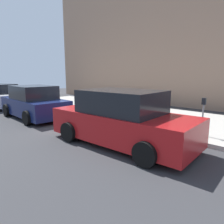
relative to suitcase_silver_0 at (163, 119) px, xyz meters
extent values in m
plane|color=#333335|center=(3.31, 0.57, -0.51)|extent=(40.00, 40.00, 0.00)
cube|color=#ADA89E|center=(3.31, -1.93, -0.44)|extent=(18.00, 5.00, 0.14)
cube|color=#9E7A60|center=(3.31, -7.63, 6.12)|extent=(24.00, 3.00, 13.25)
cube|color=#9EA0A8|center=(0.00, 0.00, 0.00)|extent=(0.40, 0.24, 0.73)
cube|color=black|center=(0.00, 0.00, 0.00)|extent=(0.41, 0.05, 0.75)
cylinder|color=gray|center=(-0.17, 0.00, 0.39)|extent=(0.02, 0.02, 0.04)
cylinder|color=gray|center=(0.17, 0.00, 0.39)|extent=(0.02, 0.02, 0.04)
cylinder|color=black|center=(0.00, 0.00, 0.41)|extent=(0.34, 0.03, 0.02)
cylinder|color=black|center=(-0.17, 0.00, -0.35)|extent=(0.04, 0.02, 0.04)
cylinder|color=black|center=(0.17, 0.00, -0.35)|extent=(0.04, 0.02, 0.04)
cube|color=black|center=(0.44, 0.08, -0.04)|extent=(0.37, 0.25, 0.66)
cube|color=black|center=(0.44, 0.08, -0.04)|extent=(0.37, 0.06, 0.67)
cylinder|color=gray|center=(0.29, 0.07, 0.41)|extent=(0.02, 0.02, 0.24)
cylinder|color=gray|center=(0.59, 0.09, 0.41)|extent=(0.02, 0.02, 0.24)
cylinder|color=black|center=(0.44, 0.08, 0.53)|extent=(0.30, 0.04, 0.02)
cylinder|color=black|center=(0.29, 0.07, -0.35)|extent=(0.04, 0.02, 0.04)
cylinder|color=black|center=(0.60, 0.09, -0.35)|extent=(0.04, 0.02, 0.04)
cube|color=#0F606B|center=(0.90, 0.02, -0.10)|extent=(0.44, 0.26, 0.54)
cube|color=black|center=(0.90, 0.02, -0.10)|extent=(0.44, 0.06, 0.55)
cylinder|color=gray|center=(0.71, 0.01, 0.28)|extent=(0.02, 0.02, 0.21)
cylinder|color=gray|center=(1.08, 0.03, 0.28)|extent=(0.02, 0.02, 0.21)
cylinder|color=black|center=(0.90, 0.02, 0.38)|extent=(0.37, 0.04, 0.02)
cylinder|color=black|center=(0.71, 0.01, -0.35)|extent=(0.04, 0.02, 0.04)
cylinder|color=black|center=(1.09, 0.03, -0.35)|extent=(0.04, 0.02, 0.04)
cube|color=maroon|center=(1.40, 0.04, -0.09)|extent=(0.46, 0.22, 0.56)
cube|color=black|center=(1.40, 0.04, -0.09)|extent=(0.46, 0.05, 0.57)
cylinder|color=gray|center=(1.21, 0.05, 0.33)|extent=(0.02, 0.02, 0.28)
cylinder|color=gray|center=(1.60, 0.03, 0.33)|extent=(0.02, 0.02, 0.28)
cylinder|color=black|center=(1.40, 0.04, 0.47)|extent=(0.39, 0.04, 0.02)
cylinder|color=black|center=(1.20, 0.05, -0.35)|extent=(0.04, 0.02, 0.04)
cylinder|color=black|center=(1.60, 0.03, -0.35)|extent=(0.04, 0.02, 0.04)
cube|color=navy|center=(1.92, 0.04, 0.01)|extent=(0.47, 0.21, 0.76)
cube|color=black|center=(1.92, 0.04, 0.01)|extent=(0.47, 0.06, 0.78)
cylinder|color=gray|center=(1.72, 0.03, 0.53)|extent=(0.02, 0.02, 0.26)
cylinder|color=gray|center=(2.12, 0.05, 0.53)|extent=(0.02, 0.02, 0.26)
cylinder|color=black|center=(1.92, 0.04, 0.66)|extent=(0.40, 0.04, 0.02)
cylinder|color=black|center=(1.72, 0.03, -0.35)|extent=(0.04, 0.02, 0.04)
cylinder|color=black|center=(2.12, 0.05, -0.35)|extent=(0.04, 0.02, 0.04)
cube|color=red|center=(2.45, 0.09, -0.05)|extent=(0.50, 0.25, 0.63)
cube|color=black|center=(2.45, 0.09, -0.05)|extent=(0.49, 0.08, 0.64)
cylinder|color=gray|center=(2.24, 0.07, 0.42)|extent=(0.02, 0.02, 0.31)
cylinder|color=gray|center=(2.66, 0.11, 0.42)|extent=(0.02, 0.02, 0.31)
cylinder|color=black|center=(2.45, 0.09, 0.57)|extent=(0.42, 0.06, 0.02)
cylinder|color=black|center=(2.24, 0.07, -0.35)|extent=(0.05, 0.02, 0.04)
cylinder|color=black|center=(2.67, 0.11, -0.35)|extent=(0.05, 0.02, 0.04)
cylinder|color=#99999E|center=(3.27, 0.08, -0.03)|extent=(0.20, 0.20, 0.67)
sphere|color=#99999E|center=(3.27, 0.08, 0.35)|extent=(0.21, 0.21, 0.21)
cylinder|color=#99999E|center=(3.42, 0.08, 0.00)|extent=(0.09, 0.10, 0.09)
cylinder|color=#99999E|center=(3.12, 0.08, 0.00)|extent=(0.09, 0.10, 0.09)
cylinder|color=brown|center=(3.76, 0.23, 0.04)|extent=(0.11, 0.11, 0.81)
cylinder|color=slate|center=(-1.39, -0.17, 0.16)|extent=(0.05, 0.05, 1.05)
cube|color=#1E2328|center=(-1.39, -0.17, 0.79)|extent=(0.12, 0.09, 0.22)
cube|color=#AD1619|center=(0.29, 2.06, 0.09)|extent=(4.74, 2.06, 0.84)
cube|color=black|center=(0.29, 2.06, 0.85)|extent=(2.50, 1.80, 0.69)
cylinder|color=black|center=(1.69, 3.06, -0.19)|extent=(0.65, 0.25, 0.64)
cylinder|color=black|center=(1.78, 1.21, -0.19)|extent=(0.65, 0.25, 0.64)
cylinder|color=black|center=(-1.20, 2.92, -0.19)|extent=(0.65, 0.25, 0.64)
cylinder|color=black|center=(-1.11, 1.07, -0.19)|extent=(0.65, 0.25, 0.64)
cube|color=#141E4C|center=(6.06, 2.06, 0.06)|extent=(4.30, 1.98, 0.79)
cube|color=black|center=(6.06, 2.06, 0.78)|extent=(2.27, 1.75, 0.65)
cylinder|color=black|center=(7.41, 2.92, -0.19)|extent=(0.65, 0.25, 0.64)
cylinder|color=black|center=(7.33, 1.10, -0.19)|extent=(0.65, 0.25, 0.64)
cylinder|color=black|center=(4.79, 3.03, -0.19)|extent=(0.65, 0.25, 0.64)
cylinder|color=black|center=(4.71, 1.21, -0.19)|extent=(0.65, 0.25, 0.64)
cylinder|color=black|center=(12.39, 1.15, -0.19)|extent=(0.64, 0.23, 0.64)
cylinder|color=black|center=(9.75, 1.11, -0.19)|extent=(0.64, 0.23, 0.64)
camera|label=1|loc=(-3.75, 6.78, 1.69)|focal=32.74mm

